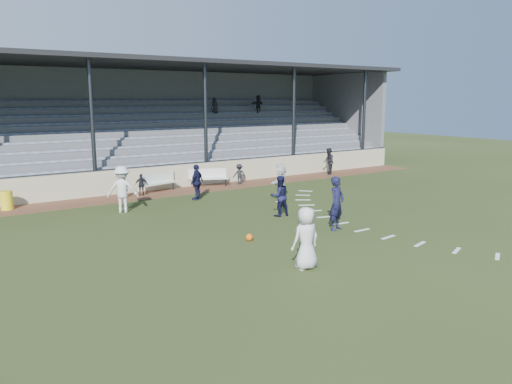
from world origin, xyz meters
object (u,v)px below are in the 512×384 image
at_px(bench_right, 208,176).
at_px(official, 328,161).
at_px(player_navy_lead, 337,203).
at_px(trash_bin, 7,200).
at_px(player_white_lead, 306,238).
at_px(football, 249,237).
at_px(bench_left, 159,180).

xyz_separation_m(bench_right, official, (8.17, -0.38, 0.24)).
xyz_separation_m(player_navy_lead, official, (8.69, 9.89, -0.13)).
distance_m(bench_right, player_navy_lead, 10.29).
distance_m(bench_right, official, 8.18).
relative_size(trash_bin, player_white_lead, 0.46).
bearing_deg(bench_right, player_white_lead, -85.04).
xyz_separation_m(trash_bin, player_white_lead, (5.60, -12.71, 0.45)).
bearing_deg(official, bench_right, -52.14).
bearing_deg(bench_right, football, -89.08).
height_order(football, official, official).
height_order(player_white_lead, official, player_white_lead).
relative_size(bench_right, player_navy_lead, 1.05).
xyz_separation_m(football, player_white_lead, (-0.23, -3.14, 0.75)).
relative_size(bench_left, official, 1.26).
height_order(bench_left, player_navy_lead, player_navy_lead).
bearing_deg(player_navy_lead, official, 30.79).
bearing_deg(bench_right, trash_bin, -156.60).
height_order(player_white_lead, player_navy_lead, player_navy_lead).
relative_size(bench_left, trash_bin, 2.57).
distance_m(bench_left, bench_right, 2.77).
distance_m(bench_left, trash_bin, 6.93).
bearing_deg(bench_left, player_white_lead, -111.12).
bearing_deg(player_navy_lead, player_white_lead, -162.10).
xyz_separation_m(football, official, (12.03, 9.32, 0.71)).
height_order(bench_left, bench_right, same).
bearing_deg(player_white_lead, bench_left, -94.49).
xyz_separation_m(bench_right, player_navy_lead, (-0.52, -10.27, 0.37)).
relative_size(bench_right, player_white_lead, 1.16).
bearing_deg(bench_right, official, 19.94).
height_order(trash_bin, football, trash_bin).
relative_size(bench_right, trash_bin, 2.53).
bearing_deg(player_navy_lead, football, 152.57).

